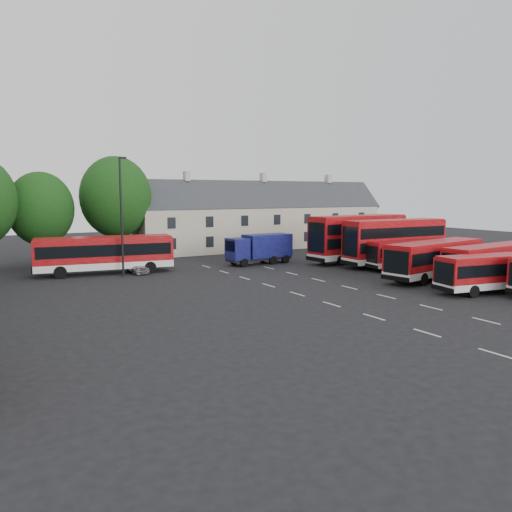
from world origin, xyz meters
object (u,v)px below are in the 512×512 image
at_px(bus_dd_south, 395,240).
at_px(silver_car, 137,266).
at_px(lamppost, 122,213).
at_px(box_truck, 260,247).

bearing_deg(bus_dd_south, silver_car, 162.01).
bearing_deg(silver_car, lamppost, -140.36).
bearing_deg(lamppost, box_truck, 2.62).
relative_size(bus_dd_south, silver_car, 3.20).
relative_size(box_truck, silver_car, 1.97).
relative_size(bus_dd_south, lamppost, 1.10).
distance_m(silver_car, lamppost, 5.47).
xyz_separation_m(bus_dd_south, lamppost, (-25.70, 7.52, 2.93)).
bearing_deg(bus_dd_south, box_truck, 145.98).
distance_m(bus_dd_south, lamppost, 26.94).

